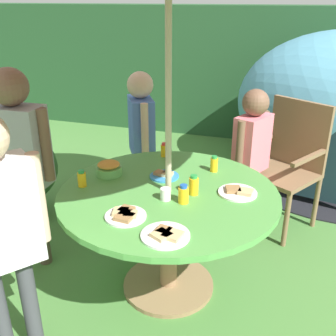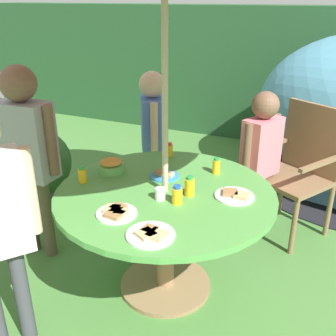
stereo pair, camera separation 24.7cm
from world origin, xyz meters
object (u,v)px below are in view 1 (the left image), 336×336
(juice_bottle_mid_left, at_px, (194,185))
(plate_near_right, at_px, (125,215))
(wooden_chair, at_px, (288,158))
(potted_plant, at_px, (23,171))
(child_in_blue_shirt, at_px, (141,126))
(cup_near, at_px, (166,194))
(garden_table, at_px, (168,212))
(plate_center_back, at_px, (166,235))
(juice_bottle_far_left, at_px, (164,150))
(plate_back_edge, at_px, (164,175))
(juice_bottle_near_left, at_px, (183,194))
(juice_bottle_far_right, at_px, (82,179))
(snack_bowl, at_px, (109,168))
(juice_bottle_mid_right, at_px, (214,164))
(child_in_grey_shirt, at_px, (19,146))
(child_in_pink_shirt, at_px, (252,144))
(plate_center_front, at_px, (238,192))

(juice_bottle_mid_left, bearing_deg, plate_near_right, -126.76)
(wooden_chair, bearing_deg, potted_plant, -133.43)
(child_in_blue_shirt, height_order, cup_near, child_in_blue_shirt)
(garden_table, distance_m, plate_center_back, 0.51)
(garden_table, distance_m, juice_bottle_far_left, 0.59)
(plate_back_edge, distance_m, juice_bottle_near_left, 0.36)
(plate_near_right, distance_m, juice_bottle_far_right, 0.48)
(wooden_chair, height_order, juice_bottle_far_left, wooden_chair)
(juice_bottle_far_left, bearing_deg, garden_table, -68.63)
(snack_bowl, height_order, juice_bottle_far_right, juice_bottle_far_right)
(juice_bottle_far_left, distance_m, juice_bottle_mid_right, 0.43)
(potted_plant, bearing_deg, plate_center_back, -31.44)
(plate_back_edge, bearing_deg, child_in_grey_shirt, -167.12)
(child_in_grey_shirt, relative_size, juice_bottle_mid_left, 11.49)
(juice_bottle_near_left, relative_size, juice_bottle_mid_left, 0.91)
(potted_plant, bearing_deg, plate_near_right, -32.93)
(wooden_chair, relative_size, juice_bottle_near_left, 9.30)
(child_in_pink_shirt, relative_size, child_in_blue_shirt, 0.94)
(juice_bottle_near_left, xyz_separation_m, juice_bottle_far_right, (-0.64, 0.01, -0.00))
(plate_back_edge, height_order, juice_bottle_far_left, juice_bottle_far_left)
(juice_bottle_mid_left, bearing_deg, juice_bottle_far_left, 124.83)
(plate_back_edge, height_order, plate_center_front, same)
(juice_bottle_far_left, bearing_deg, juice_bottle_mid_right, -20.44)
(snack_bowl, distance_m, juice_bottle_mid_right, 0.69)
(juice_bottle_mid_right, bearing_deg, plate_near_right, -113.64)
(potted_plant, distance_m, juice_bottle_far_left, 1.30)
(child_in_blue_shirt, distance_m, plate_near_right, 1.32)
(child_in_blue_shirt, bearing_deg, child_in_pink_shirt, 58.58)
(potted_plant, xyz_separation_m, juice_bottle_far_right, (0.93, -0.61, 0.33))
(garden_table, height_order, juice_bottle_far_left, juice_bottle_far_left)
(juice_bottle_far_left, distance_m, juice_bottle_far_right, 0.69)
(juice_bottle_mid_left, bearing_deg, juice_bottle_mid_right, 82.92)
(plate_center_back, bearing_deg, wooden_chair, 71.81)
(child_in_blue_shirt, distance_m, juice_bottle_mid_right, 0.89)
(plate_center_front, distance_m, juice_bottle_far_right, 0.94)
(child_in_grey_shirt, relative_size, plate_back_edge, 7.43)
(garden_table, relative_size, juice_bottle_near_left, 11.90)
(child_in_blue_shirt, distance_m, child_in_grey_shirt, 1.04)
(child_in_pink_shirt, distance_m, plate_center_back, 1.37)
(juice_bottle_far_right, bearing_deg, juice_bottle_mid_right, 33.18)
(plate_near_right, height_order, juice_bottle_mid_right, juice_bottle_mid_right)
(garden_table, bearing_deg, juice_bottle_mid_left, 2.91)
(juice_bottle_mid_left, bearing_deg, juice_bottle_far_right, -170.84)
(snack_bowl, relative_size, plate_near_right, 0.77)
(plate_near_right, bearing_deg, wooden_chair, 62.06)
(potted_plant, distance_m, snack_bowl, 1.14)
(juice_bottle_mid_right, bearing_deg, wooden_chair, 58.17)
(child_in_blue_shirt, relative_size, snack_bowl, 7.28)
(child_in_pink_shirt, height_order, plate_center_back, child_in_pink_shirt)
(garden_table, xyz_separation_m, child_in_pink_shirt, (0.38, 0.88, 0.18))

